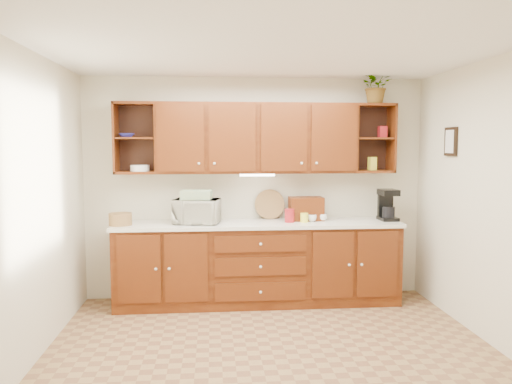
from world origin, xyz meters
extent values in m
plane|color=olive|center=(0.00, 0.00, 0.00)|extent=(4.00, 4.00, 0.00)
plane|color=white|center=(0.00, 0.00, 2.60)|extent=(4.00, 4.00, 0.00)
plane|color=beige|center=(0.00, 1.75, 1.30)|extent=(4.00, 0.00, 4.00)
plane|color=beige|center=(-2.00, 0.00, 1.30)|extent=(0.00, 3.50, 3.50)
plane|color=beige|center=(2.00, 0.00, 1.30)|extent=(0.00, 3.50, 3.50)
cube|color=#3C1406|center=(0.00, 1.45, 0.45)|extent=(3.20, 0.60, 0.90)
cube|color=white|center=(0.00, 1.44, 0.92)|extent=(3.24, 0.64, 0.04)
cube|color=#3C1406|center=(0.00, 1.58, 1.89)|extent=(2.30, 0.33, 0.80)
cube|color=black|center=(-1.38, 1.74, 1.89)|extent=(0.45, 0.02, 0.80)
cube|color=black|center=(1.38, 1.74, 1.89)|extent=(0.45, 0.02, 0.80)
cube|color=#3C1406|center=(-1.38, 1.58, 1.89)|extent=(0.43, 0.30, 0.02)
cube|color=#3C1406|center=(1.38, 1.58, 1.89)|extent=(0.43, 0.30, 0.02)
cube|color=#3C1406|center=(1.38, 1.58, 2.27)|extent=(0.45, 0.33, 0.03)
cube|color=white|center=(0.00, 1.53, 1.47)|extent=(0.40, 0.05, 0.02)
cube|color=black|center=(1.98, 0.90, 1.85)|extent=(0.03, 0.24, 0.30)
cylinder|color=#9C7141|center=(-1.52, 1.36, 1.01)|extent=(0.29, 0.29, 0.13)
imported|color=beige|center=(-0.69, 1.41, 1.08)|extent=(0.55, 0.43, 0.27)
cube|color=#DFDF69|center=(-0.69, 1.41, 1.26)|extent=(0.36, 0.29, 0.10)
cylinder|color=black|center=(-0.66, 1.60, 1.08)|extent=(0.08, 0.08, 0.27)
cylinder|color=#9C7141|center=(0.16, 1.69, 0.95)|extent=(0.36, 0.11, 0.35)
cube|color=#3C1406|center=(0.57, 1.54, 1.08)|extent=(0.39, 0.25, 0.27)
cylinder|color=#3C1406|center=(0.68, 1.48, 1.08)|extent=(0.02, 0.02, 0.28)
cylinder|color=#3C1406|center=(0.68, 1.48, 0.95)|extent=(0.11, 0.11, 0.02)
imported|color=white|center=(0.75, 1.46, 0.98)|extent=(0.13, 0.13, 0.08)
imported|color=white|center=(0.66, 1.56, 0.98)|extent=(0.13, 0.13, 0.08)
imported|color=white|center=(0.62, 1.43, 0.98)|extent=(0.13, 0.13, 0.08)
cylinder|color=maroon|center=(0.36, 1.40, 1.02)|extent=(0.14, 0.14, 0.15)
cylinder|color=white|center=(0.68, 1.55, 1.04)|extent=(0.10, 0.10, 0.20)
cylinder|color=yellow|center=(0.52, 1.39, 0.99)|extent=(0.10, 0.10, 0.10)
cube|color=black|center=(1.52, 1.45, 0.96)|extent=(0.20, 0.25, 0.04)
cube|color=black|center=(1.52, 1.54, 1.11)|extent=(0.17, 0.06, 0.31)
cube|color=black|center=(1.52, 1.45, 1.27)|extent=(0.20, 0.25, 0.07)
cylinder|color=black|center=(1.52, 1.43, 1.04)|extent=(0.15, 0.15, 0.13)
imported|color=navy|center=(-1.47, 1.56, 1.92)|extent=(0.22, 0.22, 0.04)
cylinder|color=white|center=(-1.33, 1.56, 1.56)|extent=(0.23, 0.23, 0.07)
cube|color=yellow|center=(1.36, 1.57, 1.60)|extent=(0.10, 0.09, 0.15)
cube|color=maroon|center=(1.47, 1.57, 1.97)|extent=(0.09, 0.08, 0.13)
imported|color=#999999|center=(1.38, 1.55, 2.49)|extent=(0.41, 0.38, 0.41)
camera|label=1|loc=(-0.51, -4.14, 1.82)|focal=35.00mm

